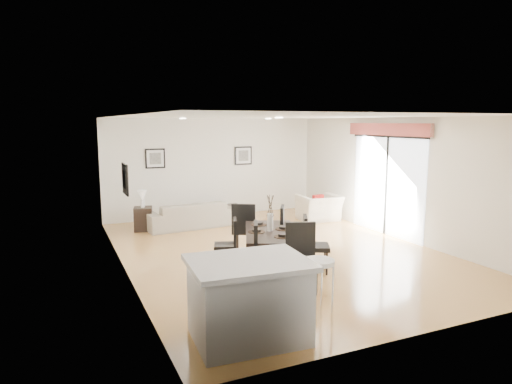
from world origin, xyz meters
name	(u,v)px	position (x,y,z in m)	size (l,w,h in m)	color
ground	(277,251)	(0.00, 0.00, 0.00)	(8.00, 8.00, 0.00)	tan
wall_back	(213,167)	(0.00, 4.00, 1.35)	(6.00, 0.04, 2.70)	white
wall_front	(429,227)	(0.00, -4.00, 1.35)	(6.00, 0.04, 2.70)	white
wall_left	(122,195)	(-3.00, 0.00, 1.35)	(0.04, 8.00, 2.70)	white
wall_right	(397,178)	(3.00, 0.00, 1.35)	(0.04, 8.00, 2.70)	white
ceiling	(278,117)	(0.00, 0.00, 2.70)	(6.00, 8.00, 0.02)	white
sofa	(190,215)	(-1.03, 2.81, 0.32)	(2.18, 0.85, 0.64)	gray
armchair	(319,208)	(2.34, 2.19, 0.34)	(1.04, 0.91, 0.67)	white
courtyard_plant_a	(501,219)	(5.57, -0.73, 0.33)	(0.59, 0.51, 0.65)	#3A5F28
courtyard_plant_b	(425,202)	(5.64, 1.77, 0.34)	(0.38, 0.38, 0.67)	#3A5F28
dining_table	(270,235)	(-0.65, -0.99, 0.64)	(1.44, 1.90, 0.71)	black
dining_chair_wnear	(249,249)	(-1.25, -1.45, 0.56)	(0.59, 0.59, 1.00)	black
dining_chair_wfar	(230,241)	(-1.26, -0.59, 0.50)	(0.52, 0.52, 0.89)	black
dining_chair_enear	(311,241)	(-0.04, -1.38, 0.55)	(0.60, 0.60, 0.99)	black
dining_chair_efar	(288,230)	(-0.04, -0.52, 0.57)	(0.62, 0.62, 1.02)	black
dining_chair_head	(301,253)	(-0.62, -2.04, 0.59)	(0.60, 0.60, 1.05)	black
dining_chair_foot	(244,226)	(-0.70, 0.07, 0.58)	(0.64, 0.64, 1.03)	black
vase	(270,216)	(-0.65, -0.99, 0.97)	(0.82, 1.26, 0.64)	white
coffee_table	(224,213)	(0.07, 3.33, 0.19)	(0.93, 0.56, 0.37)	black
side_table	(143,219)	(-2.15, 2.93, 0.29)	(0.43, 0.43, 0.57)	black
table_lamp	(142,196)	(-2.15, 2.93, 0.84)	(0.21, 0.21, 0.41)	white
cushion	(318,201)	(2.24, 2.09, 0.55)	(0.32, 0.10, 0.32)	#A71A15
kitchen_island	(249,299)	(-2.02, -3.23, 0.50)	(1.48, 1.18, 0.98)	#B9B9BB
bar_stool	(319,269)	(-1.05, -3.23, 0.74)	(0.40, 0.40, 0.87)	white
framed_print_back_left	(155,158)	(-1.60, 3.97, 1.65)	(0.52, 0.04, 0.52)	black
framed_print_back_right	(243,156)	(0.90, 3.97, 1.65)	(0.52, 0.04, 0.52)	black
framed_print_left_wall	(125,179)	(-2.97, -0.20, 1.65)	(0.04, 0.52, 0.52)	black
sliding_door	(387,163)	(2.96, 0.30, 1.66)	(0.12, 2.70, 2.57)	white
courtyard	(466,184)	(6.16, 0.87, 0.92)	(6.00, 6.00, 2.00)	gray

